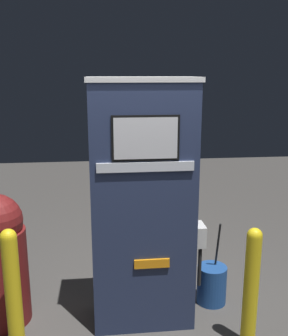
{
  "coord_description": "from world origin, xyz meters",
  "views": [
    {
      "loc": [
        -0.34,
        -2.99,
        2.22
      ],
      "look_at": [
        0.0,
        0.11,
        1.47
      ],
      "focal_mm": 42.0,
      "sensor_mm": 36.0,
      "label": 1
    }
  ],
  "objects": [
    {
      "name": "gas_pump",
      "position": [
        0.0,
        0.22,
        1.1
      ],
      "size": [
        0.98,
        0.48,
        2.19
      ],
      "color": "#232D4C",
      "rests_on": "ground_plane"
    },
    {
      "name": "safety_bollard",
      "position": [
        0.83,
        -0.26,
        0.55
      ],
      "size": [
        0.12,
        0.12,
        1.05
      ],
      "color": "yellow",
      "rests_on": "ground_plane"
    },
    {
      "name": "squeegee_bucket",
      "position": [
        0.71,
        0.41,
        0.19
      ],
      "size": [
        0.29,
        0.29,
        0.85
      ],
      "color": "#1E478C",
      "rests_on": "ground_plane"
    },
    {
      "name": "ground_plane",
      "position": [
        0.0,
        0.0,
        0.0
      ],
      "size": [
        14.0,
        14.0,
        0.0
      ],
      "primitive_type": "plane",
      "color": "#423F3D"
    },
    {
      "name": "safety_bollard_far",
      "position": [
        -1.07,
        -0.11,
        0.56
      ],
      "size": [
        0.13,
        0.13,
        1.07
      ],
      "color": "yellow",
      "rests_on": "ground_plane"
    }
  ]
}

